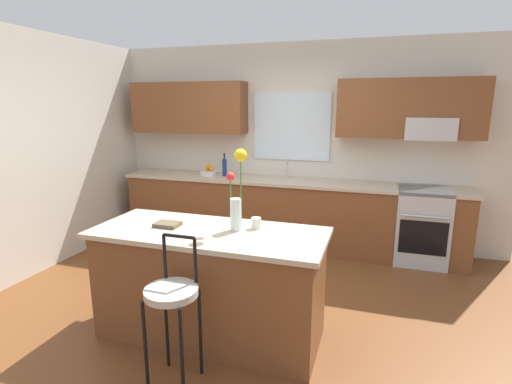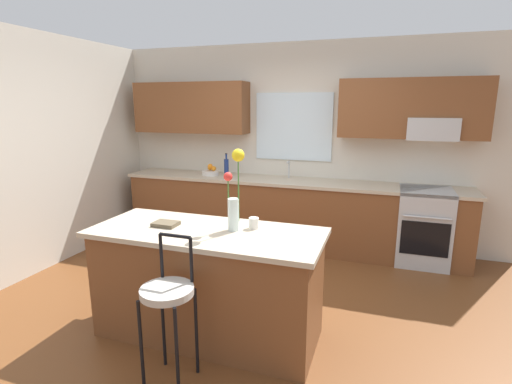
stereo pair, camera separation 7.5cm
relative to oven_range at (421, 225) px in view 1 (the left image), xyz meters
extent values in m
plane|color=brown|center=(-1.71, -1.68, -0.46)|extent=(14.00, 14.00, 0.00)
cube|color=beige|center=(-4.27, -1.38, 0.89)|extent=(0.12, 4.60, 2.70)
cube|color=beige|center=(-1.71, 0.38, 0.89)|extent=(5.60, 0.12, 2.70)
cube|color=brown|center=(-3.17, 0.15, 1.39)|extent=(1.67, 0.34, 0.70)
cube|color=brown|center=(-0.24, 0.15, 1.39)|extent=(1.67, 0.34, 0.70)
cube|color=silver|center=(-1.71, 0.31, 1.14)|extent=(1.05, 0.03, 0.90)
cube|color=#B7BABC|center=(0.00, 0.12, 1.16)|extent=(0.56, 0.36, 0.26)
cube|color=brown|center=(-1.71, 0.02, -0.02)|extent=(4.50, 0.60, 0.88)
cube|color=#BCAD93|center=(-1.71, 0.02, 0.44)|extent=(4.56, 0.64, 0.04)
cube|color=#B7BABC|center=(-1.73, 0.02, 0.39)|extent=(0.54, 0.38, 0.11)
cylinder|color=#B7BABC|center=(-1.73, 0.18, 0.57)|extent=(0.02, 0.02, 0.22)
cylinder|color=#B7BABC|center=(-1.73, 0.12, 0.68)|extent=(0.02, 0.12, 0.02)
cube|color=#B7BABC|center=(0.00, 0.00, 0.00)|extent=(0.60, 0.60, 0.92)
cube|color=black|center=(0.00, -0.29, -0.06)|extent=(0.52, 0.02, 0.40)
cylinder|color=#B7BABC|center=(0.00, -0.33, 0.20)|extent=(0.50, 0.02, 0.02)
cube|color=brown|center=(-1.80, -2.22, -0.02)|extent=(1.80, 0.70, 0.88)
cube|color=#BCAD93|center=(-1.80, -2.22, 0.44)|extent=(1.88, 0.78, 0.04)
cylinder|color=black|center=(-1.94, -2.96, -0.13)|extent=(0.02, 0.02, 0.66)
cylinder|color=black|center=(-1.67, -2.96, -0.13)|extent=(0.02, 0.02, 0.66)
cylinder|color=black|center=(-1.94, -2.69, -0.13)|extent=(0.02, 0.02, 0.66)
cylinder|color=black|center=(-1.67, -2.69, -0.13)|extent=(0.02, 0.02, 0.66)
cylinder|color=#B2ADA3|center=(-1.80, -2.83, 0.23)|extent=(0.36, 0.36, 0.05)
cylinder|color=black|center=(-1.92, -2.69, 0.41)|extent=(0.02, 0.02, 0.32)
cylinder|color=black|center=(-1.68, -2.69, 0.41)|extent=(0.02, 0.02, 0.32)
cylinder|color=black|center=(-1.80, -2.69, 0.57)|extent=(0.23, 0.02, 0.02)
cylinder|color=silver|center=(-1.59, -2.15, 0.59)|extent=(0.09, 0.09, 0.26)
cylinder|color=#3D722D|center=(-1.55, -2.14, 0.80)|extent=(0.01, 0.01, 0.52)
sphere|color=yellow|center=(-1.55, -2.14, 1.06)|extent=(0.10, 0.10, 0.10)
cylinder|color=#3D722D|center=(-1.64, -2.14, 0.71)|extent=(0.01, 0.01, 0.35)
sphere|color=red|center=(-1.64, -2.14, 0.89)|extent=(0.07, 0.07, 0.07)
cylinder|color=silver|center=(-1.46, -2.05, 0.51)|extent=(0.08, 0.08, 0.09)
cube|color=brown|center=(-2.17, -2.22, 0.48)|extent=(0.20, 0.15, 0.03)
cylinder|color=silver|center=(-2.83, 0.02, 0.49)|extent=(0.24, 0.24, 0.06)
sphere|color=orange|center=(-2.78, 0.02, 0.56)|extent=(0.07, 0.07, 0.07)
sphere|color=orange|center=(-2.86, 0.07, 0.56)|extent=(0.07, 0.07, 0.07)
sphere|color=orange|center=(-2.83, 0.02, 0.59)|extent=(0.07, 0.07, 0.07)
cylinder|color=navy|center=(-2.58, 0.02, 0.58)|extent=(0.06, 0.06, 0.24)
cylinder|color=navy|center=(-2.58, 0.02, 0.73)|extent=(0.03, 0.03, 0.07)
cylinder|color=black|center=(-2.58, 0.02, 0.77)|extent=(0.03, 0.03, 0.02)
camera|label=1|loc=(-0.55, -4.90, 1.45)|focal=27.15mm
camera|label=2|loc=(-0.48, -4.88, 1.45)|focal=27.15mm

